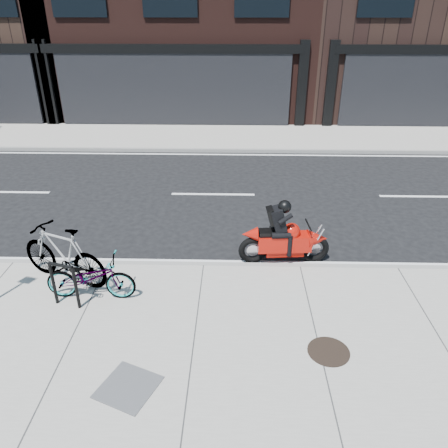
{
  "coord_description": "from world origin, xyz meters",
  "views": [
    {
      "loc": [
        0.63,
        -9.63,
        5.03
      ],
      "look_at": [
        0.42,
        -1.61,
        0.9
      ],
      "focal_mm": 35.0,
      "sensor_mm": 36.0,
      "label": 1
    }
  ],
  "objects_px": {
    "bicycle_rear": "(63,254)",
    "manhole_cover": "(329,351)",
    "bike_rack": "(64,281)",
    "motorcycle": "(289,237)",
    "utility_grate": "(128,387)",
    "bicycle_front": "(91,277)"
  },
  "relations": [
    {
      "from": "bicycle_rear",
      "to": "manhole_cover",
      "type": "xyz_separation_m",
      "value": [
        4.75,
        -1.84,
        -0.59
      ]
    },
    {
      "from": "bike_rack",
      "to": "motorcycle",
      "type": "height_order",
      "value": "motorcycle"
    },
    {
      "from": "bike_rack",
      "to": "motorcycle",
      "type": "bearing_deg",
      "value": 23.53
    },
    {
      "from": "motorcycle",
      "to": "utility_grate",
      "type": "relative_size",
      "value": 2.6
    },
    {
      "from": "utility_grate",
      "to": "manhole_cover",
      "type": "bearing_deg",
      "value": 14.74
    },
    {
      "from": "bicycle_rear",
      "to": "motorcycle",
      "type": "xyz_separation_m",
      "value": [
        4.39,
        1.01,
        -0.13
      ]
    },
    {
      "from": "bicycle_front",
      "to": "utility_grate",
      "type": "distance_m",
      "value": 2.42
    },
    {
      "from": "bicycle_front",
      "to": "motorcycle",
      "type": "xyz_separation_m",
      "value": [
        3.74,
        1.53,
        0.03
      ]
    },
    {
      "from": "bicycle_rear",
      "to": "bike_rack",
      "type": "bearing_deg",
      "value": 42.11
    },
    {
      "from": "utility_grate",
      "to": "bicycle_rear",
      "type": "bearing_deg",
      "value": 123.98
    },
    {
      "from": "bicycle_front",
      "to": "bicycle_rear",
      "type": "distance_m",
      "value": 0.86
    },
    {
      "from": "motorcycle",
      "to": "utility_grate",
      "type": "distance_m",
      "value": 4.5
    },
    {
      "from": "bike_rack",
      "to": "motorcycle",
      "type": "xyz_separation_m",
      "value": [
        4.12,
        1.79,
        -0.05
      ]
    },
    {
      "from": "bike_rack",
      "to": "motorcycle",
      "type": "relative_size",
      "value": 0.45
    },
    {
      "from": "bicycle_rear",
      "to": "motorcycle",
      "type": "bearing_deg",
      "value": 125.63
    },
    {
      "from": "bike_rack",
      "to": "bicycle_front",
      "type": "height_order",
      "value": "bike_rack"
    },
    {
      "from": "bicycle_rear",
      "to": "motorcycle",
      "type": "height_order",
      "value": "motorcycle"
    },
    {
      "from": "bike_rack",
      "to": "utility_grate",
      "type": "height_order",
      "value": "bike_rack"
    },
    {
      "from": "bicycle_front",
      "to": "manhole_cover",
      "type": "height_order",
      "value": "bicycle_front"
    },
    {
      "from": "bike_rack",
      "to": "manhole_cover",
      "type": "xyz_separation_m",
      "value": [
        4.47,
        -1.06,
        -0.51
      ]
    },
    {
      "from": "bicycle_rear",
      "to": "manhole_cover",
      "type": "height_order",
      "value": "bicycle_rear"
    },
    {
      "from": "motorcycle",
      "to": "bicycle_rear",
      "type": "bearing_deg",
      "value": -171.49
    }
  ]
}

